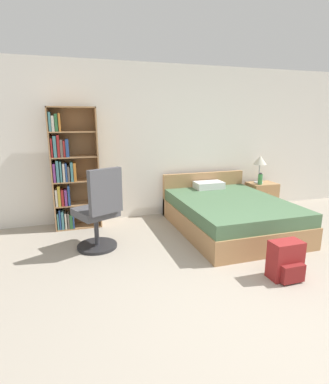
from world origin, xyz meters
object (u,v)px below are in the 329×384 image
at_px(office_chair, 99,213).
at_px(nightstand, 261,196).
at_px(bookshelf, 69,171).
at_px(water_bottle, 260,179).
at_px(backpack_red, 286,261).
at_px(bed, 228,213).
at_px(table_lamp, 260,161).

relative_size(office_chair, nightstand, 2.15).
bearing_deg(office_chair, bookshelf, 108.62).
bearing_deg(water_bottle, office_chair, -163.91).
bearing_deg(backpack_red, office_chair, 143.79).
distance_m(nightstand, water_bottle, 0.39).
height_order(bookshelf, bed, bookshelf).
height_order(bed, nightstand, bed).
distance_m(bed, backpack_red, 1.56).
height_order(nightstand, water_bottle, water_bottle).
xyz_separation_m(nightstand, backpack_red, (-1.30, -2.32, -0.06)).
distance_m(bookshelf, nightstand, 3.54).
xyz_separation_m(bookshelf, nightstand, (3.48, -0.04, -0.65)).
bearing_deg(bed, backpack_red, -95.70).
relative_size(bookshelf, table_lamp, 3.61).
relative_size(bookshelf, office_chair, 1.68).
xyz_separation_m(table_lamp, water_bottle, (-0.05, -0.12, -0.31)).
bearing_deg(nightstand, backpack_red, -119.25).
xyz_separation_m(bookshelf, water_bottle, (3.36, -0.14, -0.30)).
height_order(bookshelf, office_chair, bookshelf).
bearing_deg(bookshelf, water_bottle, -2.30).
xyz_separation_m(office_chair, backpack_red, (1.84, -1.35, -0.31)).
bearing_deg(bookshelf, table_lamp, -0.24).
relative_size(bookshelf, water_bottle, 8.70).
bearing_deg(bookshelf, office_chair, -71.38).
bearing_deg(bookshelf, backpack_red, -47.19).
bearing_deg(table_lamp, nightstand, -18.18).
relative_size(bookshelf, bed, 0.91).
bearing_deg(backpack_red, bookshelf, 132.81).
bearing_deg(water_bottle, bed, -146.56).
bearing_deg(nightstand, table_lamp, 161.82).
bearing_deg(backpack_red, bed, 84.30).
bearing_deg(bed, nightstand, 34.02).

